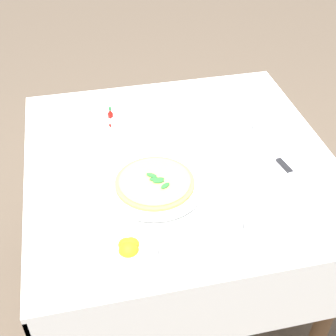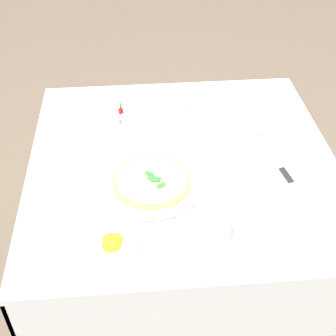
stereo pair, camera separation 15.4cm
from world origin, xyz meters
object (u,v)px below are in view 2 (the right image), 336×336
salt_shaker (124,121)px  pepper_shaker (119,113)px  napkin_folded (292,188)px  citrus_bowl (113,246)px  hot_sauce_bottle (121,115)px  coffee_cup_right_edge (173,102)px  pizza (152,181)px  coffee_cup_far_left (270,97)px  water_glass_left_edge (252,127)px  dinner_knife (294,186)px  pizza_plate (152,184)px  water_glass_back_corner (217,226)px

salt_shaker → pepper_shaker: 0.06m
napkin_folded → salt_shaker: 0.67m
citrus_bowl → hot_sauce_bottle: hot_sauce_bottle is taller
napkin_folded → hot_sauce_bottle: 0.69m
coffee_cup_right_edge → napkin_folded: coffee_cup_right_edge is taller
coffee_cup_right_edge → napkin_folded: 0.61m
pizza → coffee_cup_right_edge: bearing=166.4°
coffee_cup_far_left → pepper_shaker: coffee_cup_far_left is taller
water_glass_left_edge → dinner_knife: water_glass_left_edge is taller
water_glass_left_edge → coffee_cup_right_edge: bearing=-128.9°
dinner_knife → citrus_bowl: 0.60m
pizza_plate → water_glass_left_edge: water_glass_left_edge is taller
water_glass_left_edge → pepper_shaker: water_glass_left_edge is taller
dinner_knife → pepper_shaker: bearing=-140.6°
napkin_folded → coffee_cup_right_edge: bearing=-155.7°
napkin_folded → pepper_shaker: size_ratio=4.22×
citrus_bowl → water_glass_back_corner: bearing=94.3°
pizza_plate → water_glass_left_edge: 0.45m
water_glass_back_corner → pepper_shaker: size_ratio=2.22×
salt_shaker → pepper_shaker: bearing=-160.3°
water_glass_left_edge → pizza: bearing=-57.7°
pizza_plate → citrus_bowl: citrus_bowl is taller
water_glass_left_edge → dinner_knife: bearing=13.0°
water_glass_left_edge → pepper_shaker: size_ratio=2.00×
pizza → hot_sauce_bottle: 0.39m
dinner_knife → pizza: bearing=-107.9°
napkin_folded → water_glass_back_corner: bearing=-65.4°
water_glass_back_corner → hot_sauce_bottle: water_glass_back_corner is taller
napkin_folded → hot_sauce_bottle: hot_sauce_bottle is taller
pizza_plate → pepper_shaker: bearing=-165.8°
napkin_folded → citrus_bowl: size_ratio=1.58×
water_glass_back_corner → hot_sauce_bottle: 0.67m
water_glass_left_edge → pepper_shaker: 0.51m
napkin_folded → dinner_knife: 0.01m
citrus_bowl → pizza_plate: bearing=155.1°
water_glass_left_edge → water_glass_back_corner: bearing=-23.4°
coffee_cup_far_left → hot_sauce_bottle: hot_sauce_bottle is taller
pizza → citrus_bowl: citrus_bowl is taller
pizza → citrus_bowl: bearing=-24.9°
pizza → napkin_folded: bearing=82.5°
pizza → citrus_bowl: 0.29m
coffee_cup_right_edge → water_glass_back_corner: size_ratio=1.04×
pizza_plate → hot_sauce_bottle: size_ratio=3.86×
coffee_cup_right_edge → water_glass_left_edge: 0.34m
pizza → pepper_shaker: 0.42m
pepper_shaker → water_glass_back_corner: bearing=22.8°
pepper_shaker → water_glass_left_edge: bearing=70.5°
pizza → pepper_shaker: (-0.41, -0.10, 0.00)m
pizza_plate → pizza: bearing=69.3°
pizza_plate → water_glass_back_corner: (0.24, 0.17, 0.04)m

